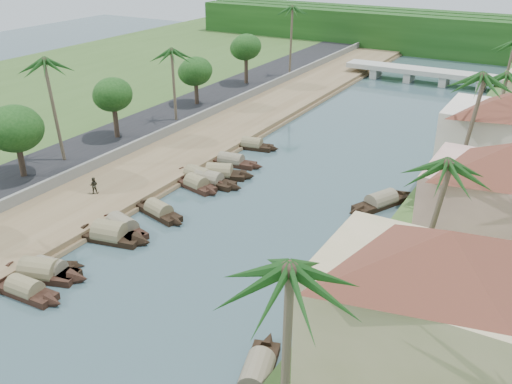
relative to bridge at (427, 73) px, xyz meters
The scene contains 39 objects.
ground 72.02m from the bridge, 90.00° to the right, with size 220.00×220.00×0.00m, color #385055.
left_bank 54.42m from the bridge, 107.10° to the right, with size 10.00×180.00×0.80m, color brown.
right_bank 55.37m from the bridge, 69.93° to the right, with size 16.00×180.00×1.20m, color #355321.
road 57.49m from the bridge, 115.23° to the right, with size 8.00×180.00×1.40m, color black.
retaining_wall 55.79m from the bridge, 111.23° to the right, with size 0.40×180.00×1.10m, color slate.
treeline 28.09m from the bridge, 90.00° to the left, with size 120.00×14.00×8.00m.
bridge is the anchor object (origin of this frame).
building_near 76.54m from the bridge, 75.61° to the right, with size 14.85×14.85×10.20m.
building_mid 61.51m from the bridge, 70.98° to the right, with size 14.11×14.11×9.70m.
sampan_2 77.49m from the bridge, 96.51° to the right, with size 7.21×1.80×1.93m.
sampan_3 74.76m from the bridge, 97.20° to the right, with size 6.92×2.24×1.88m.
sampan_4 75.46m from the bridge, 97.39° to the right, with size 8.21×4.12×2.28m.
sampan_5 68.44m from the bridge, 97.68° to the right, with size 8.04×3.46×2.46m.
sampan_6 66.96m from the bridge, 97.87° to the right, with size 7.74×3.69×2.25m.
sampan_7 62.79m from the bridge, 97.69° to the right, with size 7.29×3.27×1.95m.
sampan_8 56.26m from the bridge, 99.09° to the right, with size 6.46×2.92×1.99m.
sampan_9 54.69m from the bridge, 98.88° to the right, with size 8.21×1.90×2.09m.
sampan_10 54.71m from the bridge, 100.42° to the right, with size 8.00×2.56×2.17m.
sampan_11 52.65m from the bridge, 99.25° to the right, with size 7.94×4.50×2.25m.
sampan_12 49.23m from the bridge, 100.83° to the right, with size 8.08×2.29×1.94m.
sampan_13 43.79m from the bridge, 102.99° to the right, with size 7.10×2.74×1.95m.
sampan_14 76.84m from the bridge, 82.56° to the right, with size 3.75×8.30×2.02m.
sampan_15 63.02m from the bridge, 80.61° to the right, with size 3.40×8.58×2.25m.
sampan_16 50.88m from the bridge, 80.11° to the right, with size 5.13×8.38×2.10m.
canoe_1 74.08m from the bridge, 97.93° to the right, with size 5.20×3.31×0.88m.
canoe_2 48.67m from the bridge, 102.13° to the right, with size 5.94×1.05×0.86m.
palm_0 84.94m from the bridge, 79.74° to the right, with size 3.20×3.20×13.40m.
palm_1 67.31m from the bridge, 76.12° to the right, with size 3.20×3.20×11.46m.
palm_2 52.62m from the bridge, 73.04° to the right, with size 3.20×3.20×13.53m.
palm_3 38.82m from the bridge, 65.03° to the right, with size 3.20×3.20×10.66m.
palm_5 64.45m from the bridge, 112.15° to the right, with size 3.20×3.20×12.22m.
palm_6 47.71m from the bridge, 117.94° to the right, with size 3.20×3.20×10.54m.
palm_7 23.07m from the bridge, 49.06° to the right, with size 3.20×3.20×10.99m.
palm_8 25.71m from the bridge, 150.94° to the right, with size 3.20×3.20×12.70m.
tree_2 68.64m from the bridge, 110.51° to the right, with size 5.45×5.45×7.20m.
tree_3 56.05m from the bridge, 115.45° to the right, with size 4.51×4.51×7.01m.
tree_4 41.77m from the bridge, 125.28° to the right, with size 4.56×4.56×6.50m.
tree_5 31.75m from the bridge, 140.05° to the right, with size 4.62×4.62×7.64m.
person_far 64.73m from the bridge, 104.10° to the right, with size 0.80×0.62×1.64m, color #2E2C20.
Camera 1 is at (22.64, -26.45, 23.97)m, focal length 40.00 mm.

